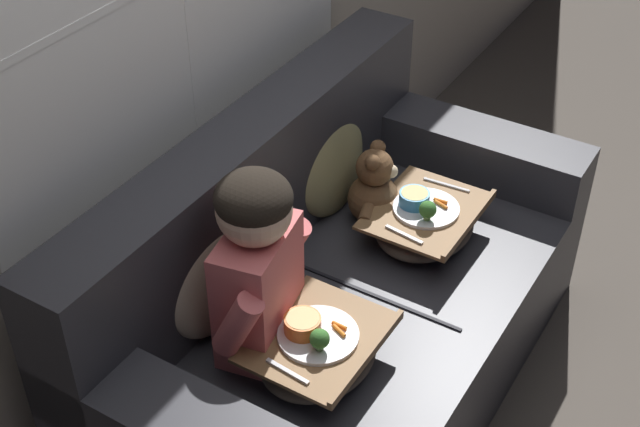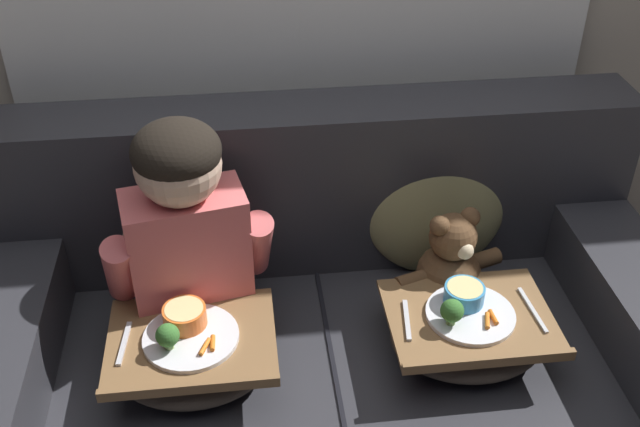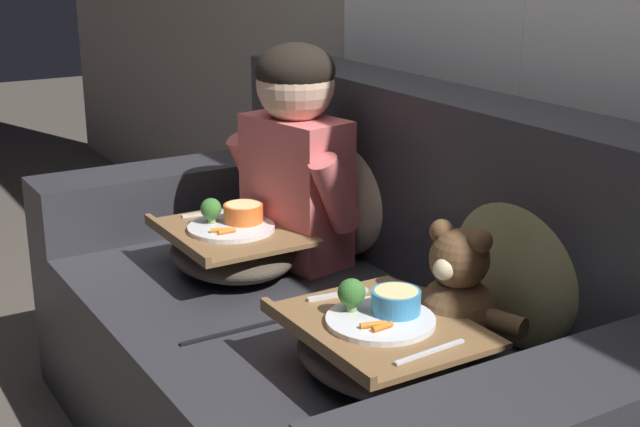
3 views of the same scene
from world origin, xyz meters
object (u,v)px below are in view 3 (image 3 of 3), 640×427
at_px(child_figure, 296,144).
at_px(lap_tray_teddy, 380,346).
at_px(couch, 349,349).
at_px(lap_tray_child, 232,248).
at_px(throw_pillow_behind_teddy, 523,254).
at_px(teddy_bear, 456,301).
at_px(throw_pillow_behind_child, 352,182).

distance_m(child_figure, lap_tray_teddy, 0.77).
bearing_deg(couch, lap_tray_child, -156.54).
distance_m(throw_pillow_behind_teddy, teddy_bear, 0.20).
distance_m(child_figure, lap_tray_child, 0.33).
relative_size(couch, lap_tray_teddy, 4.39).
xyz_separation_m(throw_pillow_behind_child, throw_pillow_behind_teddy, (0.70, 0.00, 0.00)).
bearing_deg(throw_pillow_behind_child, lap_tray_child, -90.17).
relative_size(throw_pillow_behind_child, throw_pillow_behind_teddy, 0.99).
height_order(throw_pillow_behind_child, child_figure, child_figure).
xyz_separation_m(child_figure, teddy_bear, (0.70, -0.00, -0.21)).
height_order(child_figure, lap_tray_child, child_figure).
height_order(couch, teddy_bear, couch).
relative_size(throw_pillow_behind_child, lap_tray_child, 1.06).
relative_size(child_figure, lap_tray_teddy, 1.45).
bearing_deg(lap_tray_teddy, throw_pillow_behind_child, 151.11).
height_order(throw_pillow_behind_teddy, lap_tray_child, throw_pillow_behind_teddy).
height_order(child_figure, teddy_bear, child_figure).
height_order(couch, throw_pillow_behind_child, couch).
bearing_deg(lap_tray_teddy, couch, 156.38).
xyz_separation_m(throw_pillow_behind_child, teddy_bear, (0.70, -0.19, -0.07)).
bearing_deg(throw_pillow_behind_child, throw_pillow_behind_teddy, 0.00).
bearing_deg(couch, teddy_bear, 7.36).
xyz_separation_m(teddy_bear, lap_tray_child, (-0.70, -0.20, -0.06)).
bearing_deg(throw_pillow_behind_child, couch, -33.67).
bearing_deg(lap_tray_child, throw_pillow_behind_child, 89.83).
height_order(child_figure, lap_tray_teddy, child_figure).
bearing_deg(couch, throw_pillow_behind_teddy, 33.67).
xyz_separation_m(throw_pillow_behind_teddy, lap_tray_teddy, (-0.00, -0.38, -0.13)).
distance_m(child_figure, teddy_bear, 0.73).
bearing_deg(throw_pillow_behind_child, teddy_bear, -14.99).
xyz_separation_m(throw_pillow_behind_teddy, lap_tray_child, (-0.70, -0.38, -0.13)).
distance_m(throw_pillow_behind_child, child_figure, 0.23).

